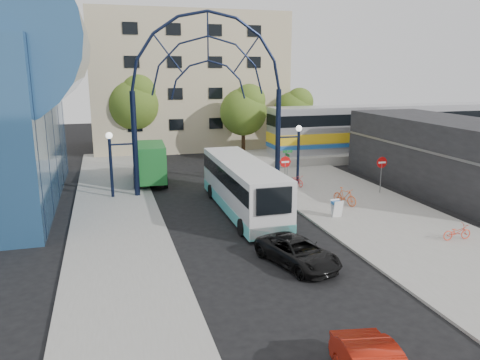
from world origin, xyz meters
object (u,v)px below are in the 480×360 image
object	(u,v)px
green_truck	(149,163)
bike_near_b	(345,196)
tree_north_a	(245,109)
street_name_sign	(287,161)
black_suv	(298,252)
tree_north_b	(135,101)
gateway_arch	(208,66)
bike_far_a	(457,232)
train_car	(394,127)
sandwich_board	(337,206)
tree_north_c	(295,110)
city_bus	(242,186)
bike_near_a	(297,180)
do_not_enter_sign	(382,166)
stop_sign	(285,165)

from	to	relation	value
green_truck	bike_near_b	xyz separation A→B (m)	(11.03, -9.72, -0.87)
tree_north_a	green_truck	world-z (taller)	tree_north_a
street_name_sign	black_suv	world-z (taller)	street_name_sign
black_suv	tree_north_b	bearing A→B (deg)	82.42
gateway_arch	tree_north_a	size ratio (longest dim) A/B	1.95
bike_far_a	train_car	bearing A→B (deg)	-23.39
street_name_sign	black_suv	bearing A→B (deg)	-109.69
train_car	sandwich_board	bearing A→B (deg)	-131.95
train_car	bike_far_a	xyz separation A→B (m)	(-10.41, -21.02, -2.38)
tree_north_c	city_bus	xyz separation A→B (m)	(-11.29, -19.09, -2.68)
tree_north_a	street_name_sign	bearing A→B (deg)	-93.96
street_name_sign	bike_near_a	world-z (taller)	street_name_sign
bike_near_b	black_suv	bearing A→B (deg)	-151.83
do_not_enter_sign	green_truck	world-z (taller)	green_truck
gateway_arch	street_name_sign	size ratio (longest dim) A/B	4.87
sandwich_board	tree_north_b	xyz separation A→B (m)	(-9.48, 23.95, 4.52)
street_name_sign	sandwich_board	world-z (taller)	street_name_sign
gateway_arch	bike_near_b	xyz separation A→B (m)	(7.21, -6.00, -7.89)
tree_north_a	do_not_enter_sign	bearing A→B (deg)	-72.97
sandwich_board	train_car	distance (m)	21.65
train_car	bike_near_a	size ratio (longest dim) A/B	16.59
tree_north_c	bike_near_a	world-z (taller)	tree_north_c
bike_far_a	sandwich_board	bearing A→B (deg)	41.55
stop_sign	tree_north_c	size ratio (longest dim) A/B	0.38
train_car	do_not_enter_sign	bearing A→B (deg)	-126.87
do_not_enter_sign	bike_near_b	xyz separation A→B (m)	(-3.79, -2.00, -1.31)
sandwich_board	bike_near_b	world-z (taller)	bike_near_b
tree_north_c	bike_near_a	distance (m)	16.17
black_suv	do_not_enter_sign	bearing A→B (deg)	26.13
stop_sign	black_suv	bearing A→B (deg)	-108.87
stop_sign	green_truck	bearing A→B (deg)	146.43
bike_near_b	bike_near_a	bearing A→B (deg)	78.60
sandwich_board	green_truck	world-z (taller)	green_truck
black_suv	bike_near_b	xyz separation A→B (m)	(6.31, 7.41, 0.07)
do_not_enter_sign	street_name_sign	bearing A→B (deg)	155.84
train_car	bike_near_b	distance (m)	19.09
do_not_enter_sign	bike_far_a	world-z (taller)	do_not_enter_sign
street_name_sign	tree_north_b	xyz separation A→B (m)	(-9.08, 17.33, 3.14)
black_suv	city_bus	bearing A→B (deg)	73.67
tree_north_b	tree_north_c	size ratio (longest dim) A/B	1.23
bike_near_a	tree_north_c	bearing A→B (deg)	57.25
stop_sign	do_not_enter_sign	world-z (taller)	stop_sign
street_name_sign	bike_far_a	distance (m)	12.53
do_not_enter_sign	tree_north_c	xyz separation A→B (m)	(1.12, 17.93, 2.30)
tree_north_a	bike_near_b	xyz separation A→B (m)	(1.09, -17.93, -3.94)
tree_north_a	tree_north_c	world-z (taller)	tree_north_a
tree_north_b	bike_far_a	distance (m)	32.28
bike_near_b	bike_far_a	bearing A→B (deg)	-92.70
tree_north_a	black_suv	distance (m)	26.18
do_not_enter_sign	black_suv	world-z (taller)	do_not_enter_sign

